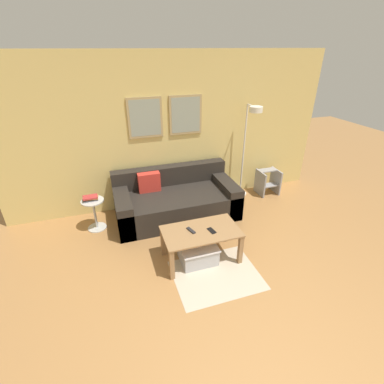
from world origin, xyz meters
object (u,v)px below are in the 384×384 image
Objects in this scene: remote_control at (191,230)px; cell_phone at (212,231)px; step_stool at (268,181)px; floor_lamp at (250,136)px; side_table at (94,212)px; storage_bin at (198,253)px; couch at (176,200)px; coffee_table at (201,236)px; book_stack at (90,198)px.

remote_control is 0.27m from cell_phone.
floor_lamp is at bearing -175.96° from step_stool.
side_table is 1.67m from remote_control.
storage_bin is 0.38m from cell_phone.
couch is at bearing 66.18° from remote_control.
couch is 1.24m from storage_bin.
side_table is (-2.70, -0.17, -0.91)m from floor_lamp.
couch is 1.15× the size of floor_lamp.
remote_control reaches higher than step_stool.
remote_control is 2.44m from step_stool.
side_table reaches higher than storage_bin.
couch is 1.93m from step_stool.
side_table is 1.92m from cell_phone.
coffee_table is at bearing 148.50° from cell_phone.
remote_control is at bearing -145.95° from step_stool.
coffee_table is 2.11m from floor_lamp.
cell_phone is at bearing -4.68° from storage_bin.
couch is 1.18m from remote_control.
couch is at bearing 0.24° from side_table.
floor_lamp reaches higher than book_stack.
coffee_table is 0.16m from remote_control.
storage_bin is at bearing -143.67° from step_stool.
step_stool is at bearing 4.04° from floor_lamp.
cell_phone is 2.29m from step_stool.
couch reaches higher than coffee_table.
floor_lamp is (1.42, 1.39, 1.08)m from storage_bin.
storage_bin is 3.51× the size of cell_phone.
cell_phone is at bearing -36.19° from remote_control.
side_table is at bearing 136.26° from storage_bin.
book_stack reaches higher than step_stool.
couch is at bearing -173.22° from floor_lamp.
coffee_table is at bearing -33.28° from remote_control.
remote_control is 0.32× the size of step_stool.
side_table is at bearing -176.37° from floor_lamp.
coffee_table is 1.82m from book_stack.
storage_bin is 0.36m from remote_control.
remote_control is at bearing -95.08° from couch.
book_stack is (-2.72, -0.15, -0.67)m from floor_lamp.
floor_lamp reaches higher than step_stool.
remote_control is (1.20, -1.16, 0.16)m from side_table.
floor_lamp is at bearing 22.77° from remote_control.
step_stool reaches higher than coffee_table.
step_stool is (1.76, 1.44, -0.21)m from cell_phone.
storage_bin is 1.05× the size of step_stool.
couch reaches higher than step_stool.
storage_bin is 2.42m from step_stool.
coffee_table is (0.02, -1.19, 0.10)m from couch.
coffee_table is at bearing -41.82° from side_table.
side_table is at bearing 128.45° from cell_phone.
storage_bin is (-0.03, -1.23, -0.15)m from couch.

